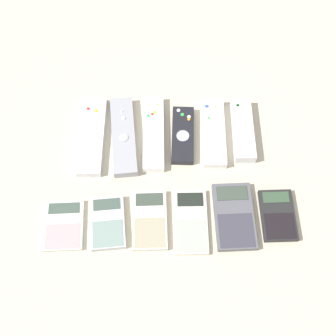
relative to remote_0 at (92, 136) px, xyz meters
name	(u,v)px	position (x,y,z in m)	size (l,w,h in m)	color
ground_plane	(168,182)	(0.18, -0.13, -0.01)	(3.00, 3.00, 0.00)	#B2A88E
remote_0	(92,136)	(0.00, 0.00, 0.00)	(0.07, 0.22, 0.02)	silver
remote_1	(124,136)	(0.08, 0.00, 0.00)	(0.07, 0.22, 0.02)	gray
remote_2	(153,133)	(0.15, 0.00, 0.00)	(0.05, 0.21, 0.02)	white
remote_3	(183,135)	(0.22, 0.00, 0.00)	(0.06, 0.16, 0.02)	black
remote_4	(213,133)	(0.30, 0.00, 0.00)	(0.06, 0.19, 0.02)	white
remote_5	(243,130)	(0.37, 0.00, 0.00)	(0.05, 0.17, 0.03)	silver
calculator_0	(64,225)	(-0.05, -0.23, 0.00)	(0.09, 0.12, 0.01)	beige
calculator_1	(108,223)	(0.04, -0.23, 0.00)	(0.08, 0.13, 0.02)	#B2B2B7
calculator_2	(150,220)	(0.14, -0.22, 0.00)	(0.08, 0.14, 0.02)	beige
calculator_3	(191,222)	(0.23, -0.23, 0.00)	(0.08, 0.15, 0.01)	beige
calculator_4	(234,216)	(0.33, -0.22, 0.00)	(0.09, 0.16, 0.02)	#4C4C51
calculator_5	(278,215)	(0.43, -0.22, 0.00)	(0.08, 0.12, 0.02)	black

